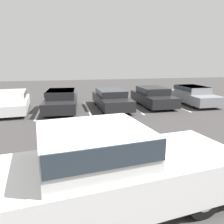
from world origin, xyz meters
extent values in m
plane|color=#423F3F|center=(0.00, 0.00, 0.00)|extent=(60.00, 60.00, 0.00)
cube|color=white|center=(-2.65, 9.44, 0.00)|extent=(0.12, 4.68, 0.01)
cube|color=white|center=(0.32, 9.44, 0.00)|extent=(0.12, 4.68, 0.01)
cube|color=white|center=(3.28, 9.44, 0.00)|extent=(0.12, 4.68, 0.01)
cube|color=white|center=(6.25, 9.44, 0.00)|extent=(0.12, 4.68, 0.01)
cube|color=white|center=(9.22, 9.44, 0.00)|extent=(0.12, 4.68, 0.01)
cube|color=white|center=(-0.31, -0.26, 0.67)|extent=(5.80, 2.67, 0.86)
cube|color=white|center=(-0.59, -0.30, 1.45)|extent=(2.23, 2.06, 0.69)
cube|color=#2D3842|center=(-0.59, -0.30, 1.60)|extent=(2.19, 2.12, 0.38)
cube|color=white|center=(1.44, -0.04, 1.06)|extent=(2.29, 2.15, 0.13)
cube|color=silver|center=(2.39, 0.08, 0.36)|extent=(0.45, 2.03, 0.28)
cylinder|color=black|center=(1.25, 0.76, 0.40)|extent=(0.84, 0.41, 0.81)
cylinder|color=#ADADB2|center=(1.25, 0.76, 0.40)|extent=(0.48, 0.38, 0.44)
cylinder|color=black|center=(1.46, -0.86, 0.40)|extent=(0.84, 0.41, 0.81)
cylinder|color=#ADADB2|center=(1.46, -0.86, 0.40)|extent=(0.48, 0.38, 0.44)
cylinder|color=black|center=(-2.08, 0.34, 0.40)|extent=(0.84, 0.41, 0.81)
cylinder|color=#ADADB2|center=(-2.08, 0.34, 0.40)|extent=(0.48, 0.38, 0.44)
cube|color=silver|center=(-4.14, 9.56, 0.45)|extent=(2.11, 4.41, 0.56)
cube|color=silver|center=(-4.15, 9.64, 0.98)|extent=(1.71, 2.35, 0.49)
cube|color=#2D3842|center=(-4.15, 9.64, 1.08)|extent=(1.78, 2.31, 0.30)
cylinder|color=black|center=(-3.30, 8.39, 0.32)|extent=(0.30, 0.66, 0.64)
cylinder|color=#ADADB2|center=(-3.30, 8.39, 0.32)|extent=(0.28, 0.37, 0.35)
cylinder|color=black|center=(-3.53, 10.86, 0.32)|extent=(0.30, 0.66, 0.64)
cylinder|color=#ADADB2|center=(-3.53, 10.86, 0.32)|extent=(0.28, 0.37, 0.35)
cylinder|color=black|center=(-4.98, 10.72, 0.32)|extent=(0.30, 0.66, 0.64)
cylinder|color=#ADADB2|center=(-4.98, 10.72, 0.32)|extent=(0.28, 0.37, 0.35)
cube|color=#232326|center=(-1.30, 9.31, 0.48)|extent=(2.16, 4.43, 0.60)
cube|color=#232326|center=(-1.29, 9.40, 1.01)|extent=(1.78, 2.35, 0.47)
cube|color=#2D3842|center=(-1.29, 9.40, 1.10)|extent=(1.85, 2.32, 0.28)
cylinder|color=black|center=(-0.61, 8.01, 0.33)|extent=(0.29, 0.67, 0.66)
cylinder|color=#ADADB2|center=(-0.61, 8.01, 0.33)|extent=(0.28, 0.38, 0.36)
cylinder|color=black|center=(-2.17, 8.13, 0.33)|extent=(0.29, 0.67, 0.66)
cylinder|color=#ADADB2|center=(-2.17, 8.13, 0.33)|extent=(0.28, 0.38, 0.36)
cylinder|color=black|center=(-0.42, 10.50, 0.33)|extent=(0.29, 0.67, 0.66)
cylinder|color=#ADADB2|center=(-0.42, 10.50, 0.33)|extent=(0.28, 0.38, 0.36)
cylinder|color=black|center=(-1.98, 10.62, 0.33)|extent=(0.29, 0.67, 0.66)
cylinder|color=#ADADB2|center=(-1.98, 10.62, 0.33)|extent=(0.28, 0.38, 0.36)
cube|color=#232326|center=(1.82, 9.26, 0.49)|extent=(1.86, 4.57, 0.62)
cube|color=#232326|center=(1.82, 9.35, 1.00)|extent=(1.60, 2.39, 0.40)
cube|color=#2D3842|center=(1.82, 9.35, 1.08)|extent=(1.67, 2.35, 0.24)
cylinder|color=black|center=(2.61, 7.97, 0.33)|extent=(0.22, 0.66, 0.66)
cylinder|color=#ADADB2|center=(2.61, 7.97, 0.33)|extent=(0.22, 0.37, 0.36)
cylinder|color=black|center=(1.09, 7.93, 0.33)|extent=(0.22, 0.66, 0.66)
cylinder|color=#ADADB2|center=(1.09, 7.93, 0.33)|extent=(0.22, 0.37, 0.36)
cylinder|color=black|center=(2.55, 10.59, 0.33)|extent=(0.22, 0.66, 0.66)
cylinder|color=#ADADB2|center=(2.55, 10.59, 0.33)|extent=(0.22, 0.37, 0.36)
cylinder|color=black|center=(1.03, 10.56, 0.33)|extent=(0.22, 0.66, 0.66)
cylinder|color=#ADADB2|center=(1.03, 10.56, 0.33)|extent=(0.22, 0.37, 0.36)
cube|color=#232326|center=(4.76, 9.49, 0.48)|extent=(1.87, 4.22, 0.63)
cube|color=#232326|center=(4.76, 9.57, 1.02)|extent=(1.63, 2.20, 0.44)
cube|color=#2D3842|center=(4.76, 9.57, 1.11)|extent=(1.70, 2.16, 0.27)
cylinder|color=black|center=(5.57, 8.28, 0.30)|extent=(0.21, 0.61, 0.61)
cylinder|color=#ADADB2|center=(5.57, 8.28, 0.30)|extent=(0.22, 0.34, 0.33)
cylinder|color=black|center=(3.98, 8.26, 0.30)|extent=(0.21, 0.61, 0.61)
cylinder|color=#ADADB2|center=(3.98, 8.26, 0.30)|extent=(0.22, 0.34, 0.33)
cylinder|color=black|center=(5.54, 10.71, 0.30)|extent=(0.21, 0.61, 0.61)
cylinder|color=#ADADB2|center=(5.54, 10.71, 0.30)|extent=(0.22, 0.34, 0.33)
cylinder|color=black|center=(3.95, 10.70, 0.30)|extent=(0.21, 0.61, 0.61)
cylinder|color=#ADADB2|center=(3.95, 10.70, 0.30)|extent=(0.22, 0.34, 0.33)
cube|color=gray|center=(7.73, 9.48, 0.48)|extent=(1.84, 4.47, 0.61)
cube|color=gray|center=(7.73, 9.57, 1.01)|extent=(1.60, 2.33, 0.46)
cube|color=#2D3842|center=(7.73, 9.57, 1.10)|extent=(1.67, 2.29, 0.27)
cylinder|color=black|center=(8.52, 8.19, 0.32)|extent=(0.22, 0.65, 0.65)
cylinder|color=#ADADB2|center=(8.52, 8.19, 0.32)|extent=(0.23, 0.36, 0.35)
cylinder|color=black|center=(6.97, 8.18, 0.32)|extent=(0.22, 0.65, 0.65)
cylinder|color=#ADADB2|center=(6.97, 8.18, 0.32)|extent=(0.23, 0.36, 0.35)
cylinder|color=black|center=(8.50, 10.78, 0.32)|extent=(0.22, 0.65, 0.65)
cylinder|color=#ADADB2|center=(8.50, 10.78, 0.32)|extent=(0.23, 0.36, 0.35)
cylinder|color=black|center=(6.95, 10.76, 0.32)|extent=(0.22, 0.65, 0.65)
cylinder|color=#ADADB2|center=(6.95, 10.76, 0.32)|extent=(0.23, 0.36, 0.35)
camera|label=1|loc=(-1.08, -4.19, 3.05)|focal=35.00mm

